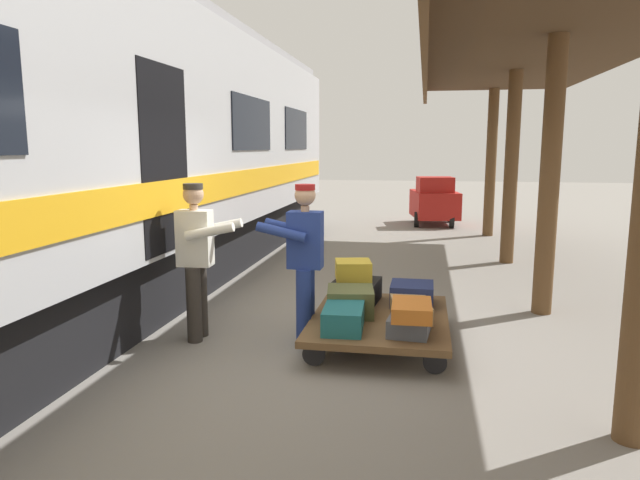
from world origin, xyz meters
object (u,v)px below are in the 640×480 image
suitcase_olive_duffel (350,301)px  suitcase_slate_roller (409,325)px  suitcase_yellow_case (353,270)px  suitcase_tan_vintage (411,309)px  baggage_tug (434,202)px  suitcase_black_hardshell (356,291)px  suitcase_teal_softside (343,318)px  porter_by_door (197,256)px  porter_in_overalls (303,258)px  suitcase_orange_carryall (412,310)px  suitcase_navy_fabric (412,294)px  train_car (40,149)px  luggage_cart (380,320)px

suitcase_olive_duffel → suitcase_slate_roller: bearing=140.5°
suitcase_yellow_case → suitcase_olive_duffel: bearing=94.1°
suitcase_tan_vintage → suitcase_yellow_case: 0.92m
suitcase_olive_duffel → baggage_tug: baggage_tug is taller
suitcase_black_hardshell → suitcase_tan_vintage: (-0.64, 0.53, -0.04)m
suitcase_teal_softside → porter_by_door: bearing=-10.2°
suitcase_yellow_case → porter_by_door: 1.80m
porter_in_overalls → suitcase_teal_softside: bearing=141.0°
suitcase_orange_carryall → porter_in_overalls: 1.28m
suitcase_navy_fabric → baggage_tug: size_ratio=0.27×
suitcase_teal_softside → suitcase_olive_duffel: 0.53m
train_car → suitcase_slate_roller: train_car is taller
baggage_tug → luggage_cart: bearing=85.9°
train_car → luggage_cart: 4.23m
suitcase_black_hardshell → baggage_tug: (-1.02, -9.14, 0.21)m
suitcase_olive_duffel → suitcase_orange_carryall: suitcase_orange_carryall is taller
suitcase_teal_softside → suitcase_olive_duffel: size_ratio=1.17×
suitcase_teal_softside → porter_by_door: 1.74m
suitcase_slate_roller → porter_in_overalls: bearing=-19.2°
suitcase_black_hardshell → suitcase_slate_roller: size_ratio=1.24×
suitcase_navy_fabric → suitcase_tan_vintage: (0.00, 0.53, -0.03)m
train_car → porter_by_door: 2.18m
suitcase_olive_duffel → suitcase_orange_carryall: (-0.66, 0.56, 0.10)m
suitcase_orange_carryall → baggage_tug: bearing=-92.0°
suitcase_slate_roller → suitcase_orange_carryall: 0.16m
suitcase_black_hardshell → baggage_tug: baggage_tug is taller
suitcase_black_hardshell → baggage_tug: size_ratio=0.32×
train_car → suitcase_orange_carryall: (-4.16, 0.42, -1.52)m
luggage_cart → baggage_tug: (-0.70, -9.67, 0.38)m
suitcase_black_hardshell → porter_in_overalls: bearing=54.0°
train_car → porter_by_door: size_ratio=10.70×
suitcase_slate_roller → porter_in_overalls: 1.31m
suitcase_teal_softside → porter_in_overalls: size_ratio=0.34×
suitcase_slate_roller → suitcase_yellow_case: 1.31m
luggage_cart → suitcase_navy_fabric: suitcase_navy_fabric is taller
suitcase_slate_roller → suitcase_teal_softside: (0.64, 0.00, 0.03)m
suitcase_slate_roller → suitcase_orange_carryall: (-0.02, 0.03, 0.16)m
suitcase_navy_fabric → suitcase_teal_softside: size_ratio=0.85×
suitcase_orange_carryall → suitcase_teal_softside: bearing=-2.5°
suitcase_tan_vintage → suitcase_olive_duffel: size_ratio=1.28×
porter_in_overalls → luggage_cart: bearing=-170.4°
suitcase_yellow_case → baggage_tug: (-1.06, -9.12, -0.03)m
suitcase_olive_duffel → porter_by_door: size_ratio=0.29×
baggage_tug → suitcase_olive_duffel: bearing=84.0°
suitcase_navy_fabric → suitcase_orange_carryall: 1.10m
suitcase_black_hardshell → baggage_tug: bearing=-96.4°
suitcase_yellow_case → porter_by_door: (1.59, 0.79, 0.26)m
suitcase_slate_roller → suitcase_tan_vintage: bearing=-90.0°
suitcase_navy_fabric → baggage_tug: 9.15m
suitcase_tan_vintage → suitcase_olive_duffel: bearing=0.0°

